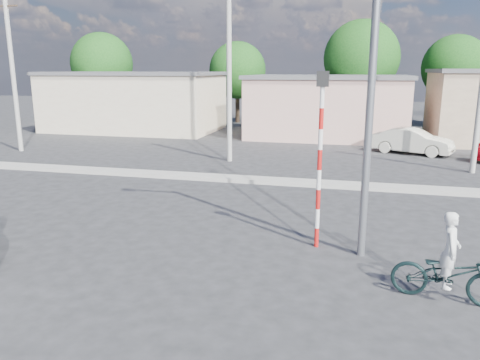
% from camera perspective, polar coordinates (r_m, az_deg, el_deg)
% --- Properties ---
extents(ground_plane, '(120.00, 120.00, 0.00)m').
position_cam_1_polar(ground_plane, '(11.51, -7.73, -9.25)').
color(ground_plane, '#272729').
rests_on(ground_plane, ground).
extents(median, '(40.00, 0.80, 0.16)m').
position_cam_1_polar(median, '(18.79, 1.34, 0.04)').
color(median, '#99968E').
rests_on(median, ground).
extents(bicycle, '(2.16, 1.02, 1.09)m').
position_cam_1_polar(bicycle, '(10.03, 23.97, -10.46)').
color(bicycle, black).
rests_on(bicycle, ground).
extents(cyclist, '(0.43, 0.59, 1.50)m').
position_cam_1_polar(cyclist, '(9.95, 24.08, -9.39)').
color(cyclist, white).
rests_on(cyclist, ground).
extents(car_cream, '(4.36, 2.77, 1.36)m').
position_cam_1_polar(car_cream, '(26.61, 20.26, 4.47)').
color(car_cream, beige).
rests_on(car_cream, ground).
extents(traffic_pole, '(0.28, 0.18, 4.36)m').
position_cam_1_polar(traffic_pole, '(11.50, 9.75, 4.13)').
color(traffic_pole, red).
rests_on(traffic_pole, ground).
extents(streetlight, '(2.34, 0.22, 9.00)m').
position_cam_1_polar(streetlight, '(11.04, 15.16, 15.83)').
color(streetlight, slate).
rests_on(streetlight, ground).
extents(building_row, '(37.80, 7.30, 4.44)m').
position_cam_1_polar(building_row, '(32.05, 9.00, 9.11)').
color(building_row, beige).
rests_on(building_row, ground).
extents(tree_row, '(43.62, 7.43, 8.42)m').
position_cam_1_polar(tree_row, '(38.29, 14.19, 13.83)').
color(tree_row, '#38281E').
rests_on(tree_row, ground).
extents(utility_poles, '(35.40, 0.24, 8.00)m').
position_cam_1_polar(utility_poles, '(21.85, 12.37, 12.17)').
color(utility_poles, '#99968E').
rests_on(utility_poles, ground).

